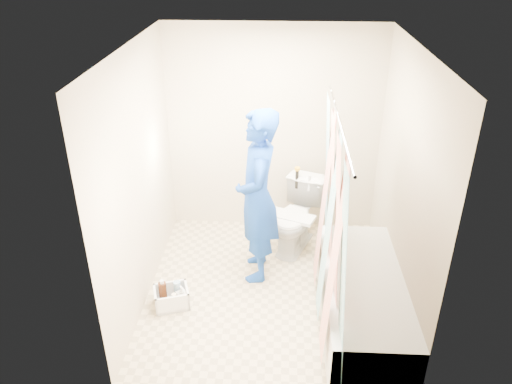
# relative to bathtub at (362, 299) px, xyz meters

# --- Properties ---
(floor) EXTENTS (2.60, 2.60, 0.00)m
(floor) POSITION_rel_bathtub_xyz_m (-0.85, 0.43, -0.27)
(floor) COLOR tan
(floor) RESTS_ON ground
(ceiling) EXTENTS (2.40, 2.60, 0.02)m
(ceiling) POSITION_rel_bathtub_xyz_m (-0.85, 0.43, 2.13)
(ceiling) COLOR white
(ceiling) RESTS_ON wall_back
(wall_back) EXTENTS (2.40, 0.02, 2.40)m
(wall_back) POSITION_rel_bathtub_xyz_m (-0.85, 1.73, 0.93)
(wall_back) COLOR #B8A48D
(wall_back) RESTS_ON ground
(wall_front) EXTENTS (2.40, 0.02, 2.40)m
(wall_front) POSITION_rel_bathtub_xyz_m (-0.85, -0.88, 0.93)
(wall_front) COLOR #B8A48D
(wall_front) RESTS_ON ground
(wall_left) EXTENTS (0.02, 2.60, 2.40)m
(wall_left) POSITION_rel_bathtub_xyz_m (-2.05, 0.43, 0.93)
(wall_left) COLOR #B8A48D
(wall_left) RESTS_ON ground
(wall_right) EXTENTS (0.02, 2.60, 2.40)m
(wall_right) POSITION_rel_bathtub_xyz_m (0.35, 0.43, 0.93)
(wall_right) COLOR #B8A48D
(wall_right) RESTS_ON ground
(bathtub) EXTENTS (0.70, 1.75, 0.50)m
(bathtub) POSITION_rel_bathtub_xyz_m (0.00, 0.00, 0.00)
(bathtub) COLOR silver
(bathtub) RESTS_ON ground
(curtain_rod) EXTENTS (0.02, 1.90, 0.02)m
(curtain_rod) POSITION_rel_bathtub_xyz_m (-0.33, 0.00, 1.68)
(curtain_rod) COLOR silver
(curtain_rod) RESTS_ON wall_back
(shower_curtain) EXTENTS (0.06, 1.75, 1.80)m
(shower_curtain) POSITION_rel_bathtub_xyz_m (-0.33, 0.00, 0.75)
(shower_curtain) COLOR white
(shower_curtain) RESTS_ON curtain_rod
(toilet) EXTENTS (0.69, 0.87, 0.78)m
(toilet) POSITION_rel_bathtub_xyz_m (-0.57, 1.22, 0.12)
(toilet) COLOR white
(toilet) RESTS_ON ground
(tank_lid) EXTENTS (0.52, 0.37, 0.04)m
(tank_lid) POSITION_rel_bathtub_xyz_m (-0.62, 1.11, 0.19)
(tank_lid) COLOR white
(tank_lid) RESTS_ON toilet
(tank_internals) EXTENTS (0.18, 0.10, 0.26)m
(tank_internals) POSITION_rel_bathtub_xyz_m (-0.54, 1.43, 0.50)
(tank_internals) COLOR black
(tank_internals) RESTS_ON toilet
(plumber) EXTENTS (0.47, 0.68, 1.80)m
(plumber) POSITION_rel_bathtub_xyz_m (-0.98, 0.72, 0.63)
(plumber) COLOR #1014A4
(plumber) RESTS_ON ground
(cleaning_caddy) EXTENTS (0.39, 0.34, 0.25)m
(cleaning_caddy) POSITION_rel_bathtub_xyz_m (-1.77, 0.14, -0.18)
(cleaning_caddy) COLOR white
(cleaning_caddy) RESTS_ON ground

